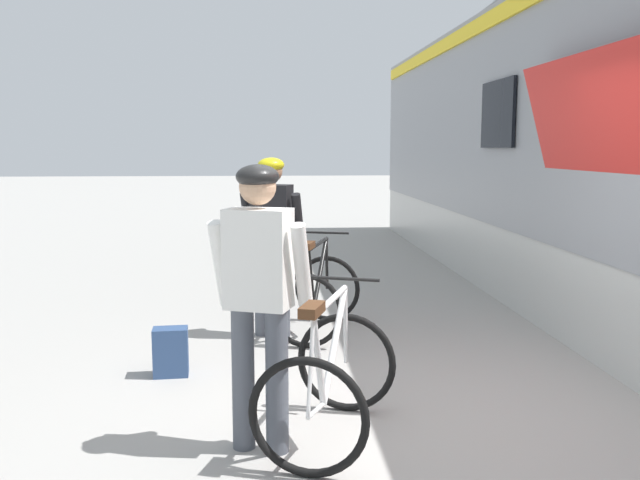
% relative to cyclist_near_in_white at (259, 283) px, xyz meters
% --- Properties ---
extents(ground_plane, '(80.00, 80.00, 0.00)m').
position_rel_cyclist_near_in_white_xyz_m(ground_plane, '(1.18, 0.30, -1.05)').
color(ground_plane, '#A09E99').
extents(cyclist_near_in_white, '(0.66, 0.45, 1.76)m').
position_rel_cyclist_near_in_white_xyz_m(cyclist_near_in_white, '(0.00, 0.00, 0.00)').
color(cyclist_near_in_white, '#4C515B').
rests_on(cyclist_near_in_white, ground).
extents(cyclist_far_in_dark, '(0.66, 0.45, 1.76)m').
position_rel_cyclist_near_in_white_xyz_m(cyclist_far_in_dark, '(0.10, 2.56, 0.00)').
color(cyclist_far_in_dark, '#4C515B').
rests_on(cyclist_far_in_dark, ground).
extents(bicycle_near_white, '(1.02, 1.24, 0.99)m').
position_rel_cyclist_near_in_white_xyz_m(bicycle_near_white, '(0.43, 0.09, -0.65)').
color(bicycle_near_white, black).
rests_on(bicycle_near_white, ground).
extents(bicycle_far_black, '(0.98, 1.23, 0.99)m').
position_rel_cyclist_near_in_white_xyz_m(bicycle_far_black, '(0.54, 2.60, -0.65)').
color(bicycle_far_black, black).
rests_on(bicycle_far_black, ground).
extents(backpack_on_platform, '(0.29, 0.20, 0.40)m').
position_rel_cyclist_near_in_white_xyz_m(backpack_on_platform, '(-0.74, 1.43, -0.85)').
color(backpack_on_platform, navy).
rests_on(backpack_on_platform, ground).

